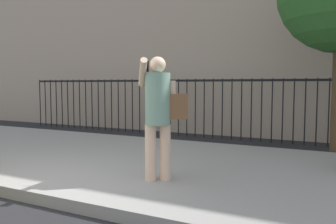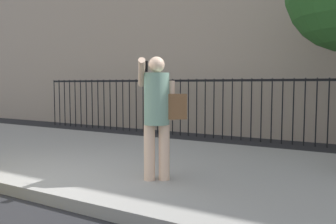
{
  "view_description": "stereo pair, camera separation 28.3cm",
  "coord_description": "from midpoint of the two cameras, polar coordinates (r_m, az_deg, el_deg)",
  "views": [
    {
      "loc": [
        3.56,
        -2.92,
        1.45
      ],
      "look_at": [
        1.3,
        1.47,
        1.06
      ],
      "focal_mm": 37.43,
      "sensor_mm": 36.0,
      "label": 1
    },
    {
      "loc": [
        3.81,
        -2.79,
        1.45
      ],
      "look_at": [
        1.3,
        1.47,
        1.06
      ],
      "focal_mm": 37.43,
      "sensor_mm": 36.0,
      "label": 2
    }
  ],
  "objects": [
    {
      "name": "ground_plane",
      "position": [
        4.88,
        -24.54,
        -13.16
      ],
      "size": [
        60.0,
        60.0,
        0.0
      ],
      "primitive_type": "plane",
      "color": "black"
    },
    {
      "name": "sidewalk",
      "position": [
        6.4,
        -8.79,
        -7.91
      ],
      "size": [
        28.0,
        4.4,
        0.15
      ],
      "primitive_type": "cube",
      "color": "gray",
      "rests_on": "ground"
    },
    {
      "name": "iron_fence",
      "position": [
        9.51,
        4.34,
        1.94
      ],
      "size": [
        12.03,
        0.04,
        1.6
      ],
      "color": "black",
      "rests_on": "ground"
    },
    {
      "name": "pedestrian_on_phone",
      "position": [
        4.69,
        -3.08,
        0.47
      ],
      "size": [
        0.71,
        0.64,
        1.67
      ],
      "color": "beige",
      "rests_on": "sidewalk"
    }
  ]
}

